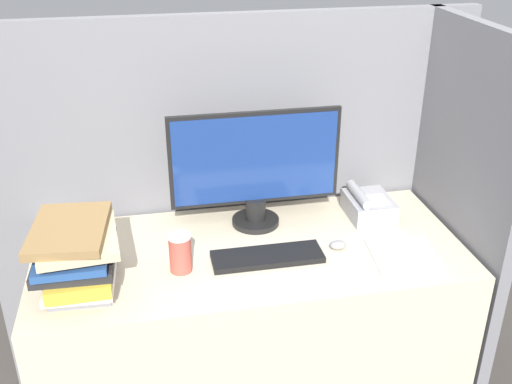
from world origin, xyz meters
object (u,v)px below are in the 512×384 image
Objects in this scene: mouse at (338,245)px; coffee_cup at (180,253)px; desk_telephone at (368,206)px; book_stack at (77,256)px; monitor at (255,169)px; keyboard at (267,257)px.

mouse is 0.54m from coffee_cup.
coffee_cup reaches higher than desk_telephone.
book_stack is 1.06m from desk_telephone.
monitor is 1.65× the size of keyboard.
desk_telephone is (0.71, 0.23, -0.02)m from coffee_cup.
book_stack is 1.62× the size of desk_telephone.
monitor reaches higher than keyboard.
coffee_cup is 0.75m from desk_telephone.
monitor is 1.93× the size of book_stack.
mouse is at bearing 2.98° from coffee_cup.
mouse is (0.24, -0.23, -0.20)m from monitor.
mouse is at bearing -43.51° from monitor.
keyboard is at bearing -92.07° from monitor.
keyboard is 2.81× the size of coffee_cup.
desk_telephone is at bearing -3.93° from monitor.
coffee_cup is 0.42× the size of book_stack.
coffee_cup is (-0.28, -0.01, 0.06)m from keyboard.
monitor is at bearing 136.49° from mouse.
coffee_cup reaches higher than keyboard.
coffee_cup is (-0.29, -0.26, -0.15)m from monitor.
keyboard is at bearing -153.07° from desk_telephone.
monitor is 4.63× the size of coffee_cup.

